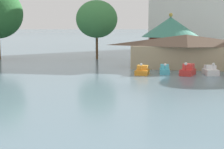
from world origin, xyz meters
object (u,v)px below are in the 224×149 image
(pedal_boat_red, at_px, (188,71))
(background_building_block, at_px, (209,5))
(pedal_boat_orange, at_px, (142,71))
(pedal_boat_cyan, at_px, (165,70))
(pedal_boat_white, at_px, (211,71))
(green_roof_pavilion, at_px, (170,36))
(shoreline_tree_mid, at_px, (97,19))
(boathouse, at_px, (186,51))

(pedal_boat_red, distance_m, background_building_block, 47.91)
(pedal_boat_orange, height_order, pedal_boat_red, pedal_boat_red)
(pedal_boat_cyan, distance_m, pedal_boat_red, 3.18)
(pedal_boat_white, height_order, green_roof_pavilion, green_roof_pavilion)
(pedal_boat_orange, bearing_deg, background_building_block, 168.95)
(pedal_boat_white, distance_m, shoreline_tree_mid, 27.78)
(pedal_boat_orange, xyz_separation_m, shoreline_tree_mid, (-10.76, 19.48, 7.43))
(shoreline_tree_mid, bearing_deg, pedal_boat_orange, -61.08)
(pedal_boat_orange, relative_size, pedal_boat_cyan, 0.96)
(boathouse, xyz_separation_m, shoreline_tree_mid, (-16.84, 11.70, 5.18))
(pedal_boat_orange, relative_size, pedal_boat_red, 0.81)
(pedal_boat_white, bearing_deg, pedal_boat_orange, -90.50)
(pedal_boat_white, distance_m, green_roof_pavilion, 16.12)
(pedal_boat_cyan, distance_m, boathouse, 7.51)
(shoreline_tree_mid, height_order, background_building_block, background_building_block)
(pedal_boat_red, xyz_separation_m, boathouse, (0.04, 7.22, 2.14))
(pedal_boat_cyan, height_order, shoreline_tree_mid, shoreline_tree_mid)
(pedal_boat_cyan, relative_size, pedal_boat_red, 0.84)
(pedal_boat_red, bearing_deg, pedal_boat_orange, -66.46)
(pedal_boat_white, relative_size, background_building_block, 0.09)
(boathouse, bearing_deg, pedal_boat_orange, -127.98)
(pedal_boat_red, distance_m, shoreline_tree_mid, 26.34)
(pedal_boat_orange, distance_m, boathouse, 10.13)
(boathouse, height_order, shoreline_tree_mid, shoreline_tree_mid)
(pedal_boat_white, xyz_separation_m, background_building_block, (4.44, 44.91, 11.75))
(pedal_boat_orange, height_order, pedal_boat_cyan, pedal_boat_orange)
(boathouse, bearing_deg, background_building_block, 79.09)
(pedal_boat_red, distance_m, boathouse, 7.53)
(background_building_block, bearing_deg, green_roof_pavilion, -108.09)
(pedal_boat_orange, relative_size, background_building_block, 0.08)
(pedal_boat_cyan, bearing_deg, background_building_block, 163.95)
(pedal_boat_cyan, bearing_deg, green_roof_pavilion, 174.61)
(green_roof_pavilion, bearing_deg, pedal_boat_cyan, -92.53)
(shoreline_tree_mid, bearing_deg, pedal_boat_cyan, -52.92)
(boathouse, distance_m, background_building_block, 40.49)
(background_building_block, bearing_deg, pedal_boat_white, -95.64)
(pedal_boat_cyan, bearing_deg, shoreline_tree_mid, -145.79)
(boathouse, height_order, background_building_block, background_building_block)
(green_roof_pavilion, bearing_deg, shoreline_tree_mid, 166.67)
(pedal_boat_red, relative_size, shoreline_tree_mid, 0.26)
(green_roof_pavilion, xyz_separation_m, background_building_block, (9.92, 30.35, 7.51))
(boathouse, relative_size, shoreline_tree_mid, 1.55)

